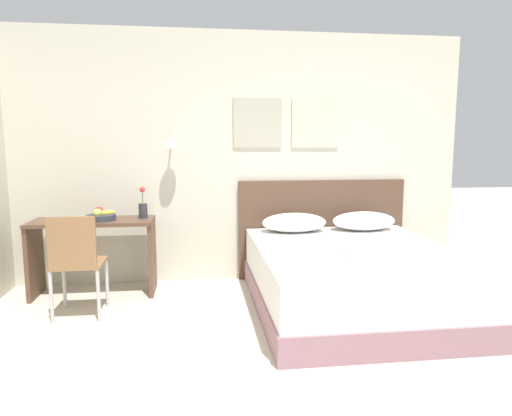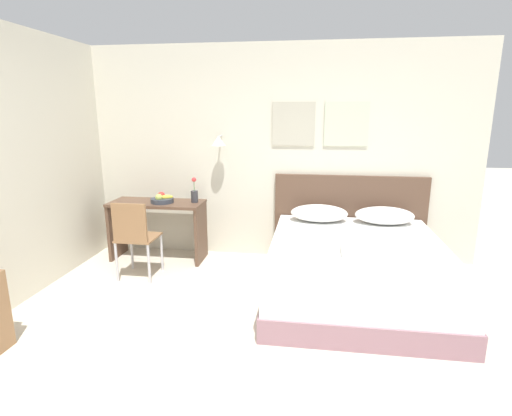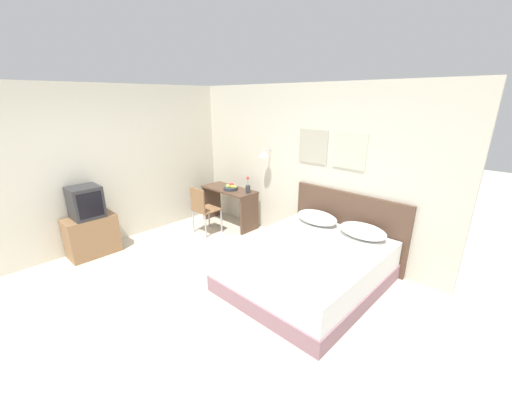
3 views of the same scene
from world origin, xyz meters
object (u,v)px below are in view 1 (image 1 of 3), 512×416
Objects in this scene: fruit_bowl at (101,216)px; desk_chair at (76,258)px; pillow_right at (364,221)px; desk at (94,243)px; bed at (353,279)px; pillow_left at (294,223)px; flower_vase at (143,208)px; headboard at (322,229)px; folded_towel_near_foot at (365,252)px.

desk_chair is at bearing -98.23° from fruit_bowl.
pillow_right is 2.86m from desk_chair.
desk is at bearing 158.65° from fruit_bowl.
bed is 0.94m from pillow_right.
flower_vase is at bearing 179.35° from pillow_left.
fruit_bowl is at bearing -168.70° from flower_vase.
desk_chair is (-2.39, -0.97, -0.01)m from headboard.
pillow_left is 2.14m from desk_chair.
folded_towel_near_foot is 2.60m from desk.
pillow_left is (-0.38, 0.77, 0.39)m from bed.
desk_chair is (-0.00, -0.66, 0.01)m from desk.
flower_vase is (0.39, 0.08, 0.06)m from fruit_bowl.
bed is at bearing -90.00° from headboard.
flower_vase is (0.48, 0.04, 0.33)m from desk.
folded_towel_near_foot is 0.36× the size of desk_chair.
desk_chair reaches higher than pillow_left.
desk_chair is 2.86× the size of flower_vase.
bed is 0.94m from pillow_left.
pillow_left is at bearing 180.00° from pillow_right.
headboard reaches higher than desk_chair.
desk_chair is (-2.02, -0.69, -0.14)m from pillow_left.
fruit_bowl reaches higher than desk.
headboard reaches higher than pillow_right.
pillow_right is (0.75, 0.00, 0.00)m from pillow_left.
bed is 6.29× the size of folded_towel_near_foot.
flower_vase reaches higher than pillow_left.
fruit_bowl is at bearing 81.77° from desk_chair.
pillow_left is 2.02m from desk.
headboard is 2.76× the size of pillow_left.
flower_vase is at bearing -172.12° from headboard.
flower_vase is at bearing 5.23° from desk.
headboard is 2.76× the size of pillow_right.
pillow_left is at bearing 116.02° from bed.
desk is at bearing 89.78° from desk_chair.
fruit_bowl is 0.41m from flower_vase.
pillow_right is at bearing -0.43° from flower_vase.
headboard is 2.07× the size of desk_chair.
fruit_bowl reaches higher than pillow_right.
bed is 2.41m from desk_chair.
fruit_bowl is at bearing -178.69° from pillow_right.
pillow_right reaches higher than desk.
bed is 2.52m from desk.
bed is 0.44m from folded_towel_near_foot.
bed is 6.51× the size of flower_vase.
folded_towel_near_foot is (-0.39, -1.08, -0.07)m from pillow_right.
pillow_left is 1.00× the size of pillow_right.
desk_chair is 0.68m from fruit_bowl.
bed is at bearing -17.12° from fruit_bowl.
flower_vase is (-1.91, -0.26, 0.31)m from headboard.
desk_chair is 3.20× the size of fruit_bowl.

